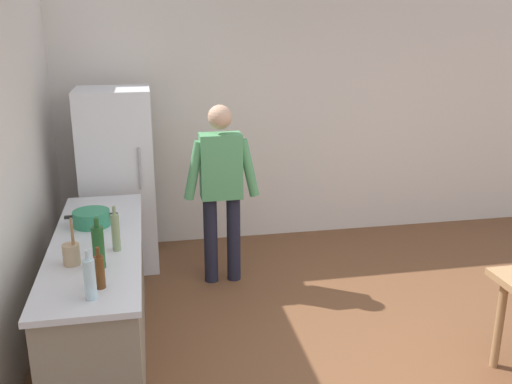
{
  "coord_description": "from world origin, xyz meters",
  "views": [
    {
      "loc": [
        -1.59,
        -3.15,
        2.45
      ],
      "look_at": [
        -0.7,
        1.43,
        1.0
      ],
      "focal_mm": 39.89,
      "sensor_mm": 36.0,
      "label": 1
    }
  ],
  "objects_px": {
    "refrigerator": "(118,180)",
    "cooking_pot": "(92,218)",
    "bottle_wine_green": "(98,247)",
    "bottle_vinegar_tall": "(116,232)",
    "bottle_beer_brown": "(100,271)",
    "person": "(221,183)",
    "utensil_jar": "(71,253)",
    "bottle_water_clear": "(90,279)"
  },
  "relations": [
    {
      "from": "bottle_beer_brown",
      "to": "bottle_wine_green",
      "type": "height_order",
      "value": "bottle_wine_green"
    },
    {
      "from": "bottle_water_clear",
      "to": "bottle_beer_brown",
      "type": "height_order",
      "value": "bottle_water_clear"
    },
    {
      "from": "utensil_jar",
      "to": "bottle_wine_green",
      "type": "relative_size",
      "value": 0.94
    },
    {
      "from": "bottle_wine_green",
      "to": "bottle_beer_brown",
      "type": "bearing_deg",
      "value": -85.39
    },
    {
      "from": "person",
      "to": "bottle_vinegar_tall",
      "type": "height_order",
      "value": "person"
    },
    {
      "from": "person",
      "to": "cooking_pot",
      "type": "distance_m",
      "value": 1.31
    },
    {
      "from": "refrigerator",
      "to": "bottle_water_clear",
      "type": "height_order",
      "value": "refrigerator"
    },
    {
      "from": "person",
      "to": "utensil_jar",
      "type": "relative_size",
      "value": 5.31
    },
    {
      "from": "refrigerator",
      "to": "cooking_pot",
      "type": "relative_size",
      "value": 4.5
    },
    {
      "from": "refrigerator",
      "to": "bottle_beer_brown",
      "type": "distance_m",
      "value": 2.36
    },
    {
      "from": "person",
      "to": "bottle_beer_brown",
      "type": "xyz_separation_m",
      "value": [
        -0.97,
        -1.81,
        0.03
      ]
    },
    {
      "from": "refrigerator",
      "to": "utensil_jar",
      "type": "bearing_deg",
      "value": -96.37
    },
    {
      "from": "refrigerator",
      "to": "bottle_water_clear",
      "type": "bearing_deg",
      "value": -91.37
    },
    {
      "from": "utensil_jar",
      "to": "bottle_water_clear",
      "type": "distance_m",
      "value": 0.54
    },
    {
      "from": "bottle_vinegar_tall",
      "to": "utensil_jar",
      "type": "bearing_deg",
      "value": -146.15
    },
    {
      "from": "person",
      "to": "bottle_water_clear",
      "type": "relative_size",
      "value": 5.67
    },
    {
      "from": "bottle_wine_green",
      "to": "cooking_pot",
      "type": "bearing_deg",
      "value": 97.95
    },
    {
      "from": "cooking_pot",
      "to": "utensil_jar",
      "type": "distance_m",
      "value": 0.72
    },
    {
      "from": "cooking_pot",
      "to": "utensil_jar",
      "type": "bearing_deg",
      "value": -95.42
    },
    {
      "from": "refrigerator",
      "to": "person",
      "type": "distance_m",
      "value": 1.1
    },
    {
      "from": "cooking_pot",
      "to": "person",
      "type": "bearing_deg",
      "value": 32.71
    },
    {
      "from": "utensil_jar",
      "to": "bottle_wine_green",
      "type": "bearing_deg",
      "value": -25.38
    },
    {
      "from": "bottle_wine_green",
      "to": "person",
      "type": "bearing_deg",
      "value": 56.82
    },
    {
      "from": "bottle_wine_green",
      "to": "bottle_vinegar_tall",
      "type": "distance_m",
      "value": 0.29
    },
    {
      "from": "bottle_vinegar_tall",
      "to": "bottle_wine_green",
      "type": "bearing_deg",
      "value": -109.39
    },
    {
      "from": "person",
      "to": "utensil_jar",
      "type": "distance_m",
      "value": 1.85
    },
    {
      "from": "utensil_jar",
      "to": "bottle_vinegar_tall",
      "type": "distance_m",
      "value": 0.34
    },
    {
      "from": "person",
      "to": "cooking_pot",
      "type": "height_order",
      "value": "person"
    },
    {
      "from": "person",
      "to": "bottle_vinegar_tall",
      "type": "distance_m",
      "value": 1.53
    },
    {
      "from": "refrigerator",
      "to": "person",
      "type": "xyz_separation_m",
      "value": [
        0.95,
        -0.55,
        0.08
      ]
    },
    {
      "from": "bottle_beer_brown",
      "to": "bottle_water_clear",
      "type": "bearing_deg",
      "value": -108.26
    },
    {
      "from": "bottle_beer_brown",
      "to": "cooking_pot",
      "type": "bearing_deg",
      "value": 97.06
    },
    {
      "from": "refrigerator",
      "to": "bottle_vinegar_tall",
      "type": "distance_m",
      "value": 1.8
    },
    {
      "from": "cooking_pot",
      "to": "bottle_wine_green",
      "type": "bearing_deg",
      "value": -82.05
    },
    {
      "from": "bottle_beer_brown",
      "to": "bottle_vinegar_tall",
      "type": "bearing_deg",
      "value": 82.78
    },
    {
      "from": "person",
      "to": "bottle_water_clear",
      "type": "xyz_separation_m",
      "value": [
        -1.01,
        -1.94,
        0.05
      ]
    },
    {
      "from": "bottle_water_clear",
      "to": "bottle_wine_green",
      "type": "xyz_separation_m",
      "value": [
        0.02,
        0.43,
        0.02
      ]
    },
    {
      "from": "refrigerator",
      "to": "bottle_vinegar_tall",
      "type": "bearing_deg",
      "value": -88.24
    },
    {
      "from": "refrigerator",
      "to": "utensil_jar",
      "type": "distance_m",
      "value": 2.0
    },
    {
      "from": "person",
      "to": "bottle_wine_green",
      "type": "bearing_deg",
      "value": -123.18
    },
    {
      "from": "cooking_pot",
      "to": "bottle_wine_green",
      "type": "relative_size",
      "value": 1.18
    },
    {
      "from": "cooking_pot",
      "to": "bottle_beer_brown",
      "type": "bearing_deg",
      "value": -82.94
    }
  ]
}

